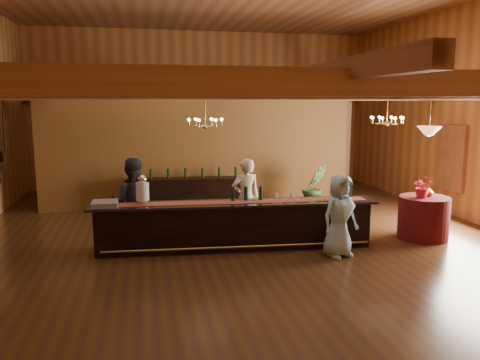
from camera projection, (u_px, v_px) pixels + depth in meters
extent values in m
plane|color=#452D13|center=(242.00, 237.00, 10.55)|extent=(14.00, 14.00, 0.00)
cube|color=#C37C3D|center=(202.00, 110.00, 16.86)|extent=(12.00, 0.10, 5.50)
cube|color=#C37C3D|center=(442.00, 138.00, 3.34)|extent=(12.00, 0.10, 5.50)
cube|color=#A56944|center=(353.00, 83.00, 4.71)|extent=(11.90, 0.20, 0.28)
cube|color=#A56944|center=(282.00, 89.00, 7.13)|extent=(11.90, 0.20, 0.28)
cube|color=#A56944|center=(247.00, 93.00, 9.54)|extent=(11.90, 0.20, 0.28)
cube|color=#A56944|center=(226.00, 95.00, 11.96)|extent=(11.90, 0.20, 0.28)
cube|color=#A56944|center=(212.00, 96.00, 14.38)|extent=(11.90, 0.20, 0.28)
cube|color=#A56944|center=(202.00, 97.00, 16.60)|extent=(11.90, 0.20, 0.28)
cube|color=#A56944|center=(16.00, 85.00, 9.11)|extent=(0.18, 13.90, 0.22)
cube|color=#A56944|center=(242.00, 87.00, 10.00)|extent=(0.18, 13.90, 0.22)
cube|color=#A56944|center=(430.00, 88.00, 10.90)|extent=(0.18, 13.90, 0.22)
cube|color=#A56944|center=(61.00, 151.00, 13.74)|extent=(0.20, 0.20, 3.20)
cube|color=#A56944|center=(346.00, 145.00, 15.53)|extent=(0.20, 0.20, 3.20)
cube|color=brown|center=(200.00, 153.00, 13.58)|extent=(9.00, 0.18, 3.10)
cube|color=white|center=(452.00, 158.00, 12.45)|extent=(0.12, 1.05, 1.75)
cube|color=black|center=(237.00, 175.00, 15.97)|extent=(1.20, 0.60, 1.10)
cube|color=brown|center=(148.00, 180.00, 15.38)|extent=(1.00, 0.60, 1.00)
cube|color=black|center=(235.00, 226.00, 9.68)|extent=(5.63, 1.02, 0.93)
cube|color=black|center=(235.00, 203.00, 9.60)|extent=(5.92, 1.17, 0.05)
cube|color=maroon|center=(235.00, 202.00, 9.60)|extent=(5.52, 0.78, 0.01)
cylinder|color=#AE8C49|center=(239.00, 247.00, 9.38)|extent=(5.40, 0.45, 0.05)
cylinder|color=silver|center=(143.00, 202.00, 9.40)|extent=(0.18, 0.18, 0.08)
cylinder|color=silver|center=(142.00, 192.00, 9.37)|extent=(0.26, 0.26, 0.36)
sphere|color=silver|center=(142.00, 179.00, 9.33)|extent=(0.18, 0.18, 0.18)
cube|color=gray|center=(105.00, 204.00, 9.22)|extent=(0.50, 0.50, 0.10)
cube|color=brown|center=(333.00, 193.00, 9.78)|extent=(0.06, 0.06, 0.30)
cube|color=brown|center=(345.00, 193.00, 9.83)|extent=(0.06, 0.06, 0.30)
cylinder|color=brown|center=(339.00, 191.00, 9.80)|extent=(0.24, 0.24, 0.24)
cylinder|color=black|center=(233.00, 194.00, 9.68)|extent=(0.07, 0.07, 0.30)
cylinder|color=black|center=(246.00, 194.00, 9.72)|extent=(0.07, 0.07, 0.30)
cylinder|color=black|center=(261.00, 193.00, 9.76)|extent=(0.07, 0.07, 0.30)
cube|color=black|center=(186.00, 194.00, 13.14)|extent=(3.29, 0.74, 0.92)
cylinder|color=maroon|center=(423.00, 218.00, 10.40)|extent=(1.09, 1.09, 0.94)
cylinder|color=#AE8C49|center=(205.00, 110.00, 10.74)|extent=(0.02, 0.02, 0.74)
sphere|color=#AE8C49|center=(205.00, 126.00, 10.80)|extent=(0.12, 0.12, 0.12)
torus|color=#AE8C49|center=(205.00, 122.00, 10.78)|extent=(0.80, 0.80, 0.04)
cylinder|color=#AE8C49|center=(387.00, 109.00, 11.34)|extent=(0.02, 0.02, 0.71)
sphere|color=#AE8C49|center=(387.00, 124.00, 11.39)|extent=(0.12, 0.12, 0.12)
torus|color=#AE8C49|center=(387.00, 120.00, 11.38)|extent=(0.80, 0.80, 0.04)
cylinder|color=#AE8C49|center=(430.00, 112.00, 10.02)|extent=(0.02, 0.02, 0.80)
cone|color=#DD7C48|center=(429.00, 131.00, 10.08)|extent=(0.52, 0.52, 0.20)
imported|color=silver|center=(246.00, 198.00, 10.47)|extent=(0.70, 0.50, 1.78)
imported|color=#2A2A39|center=(133.00, 201.00, 9.91)|extent=(0.99, 0.81, 1.87)
imported|color=#9BCAE6|center=(340.00, 216.00, 9.14)|extent=(0.92, 0.75, 1.64)
imported|color=#37602E|center=(314.00, 187.00, 13.30)|extent=(0.73, 0.60, 1.27)
imported|color=red|center=(423.00, 186.00, 10.21)|extent=(0.48, 0.43, 0.49)
imported|color=#AE8C49|center=(429.00, 189.00, 10.36)|extent=(0.19, 0.19, 0.32)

